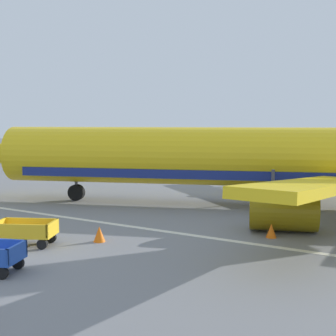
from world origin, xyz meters
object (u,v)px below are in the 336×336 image
baggage_cart_second_in_row (25,232)px  traffic_cone_near_plane (271,231)px  traffic_cone_mid_apron (99,234)px  airplane (249,158)px

baggage_cart_second_in_row → traffic_cone_near_plane: size_ratio=5.48×
baggage_cart_second_in_row → traffic_cone_mid_apron: baggage_cart_second_in_row is taller
baggage_cart_second_in_row → traffic_cone_mid_apron: bearing=42.5°
airplane → baggage_cart_second_in_row: bearing=-108.5°
airplane → baggage_cart_second_in_row: airplane is taller
traffic_cone_near_plane → traffic_cone_mid_apron: 7.89m
traffic_cone_mid_apron → traffic_cone_near_plane: bearing=36.8°
baggage_cart_second_in_row → traffic_cone_near_plane: (8.66, 6.87, -0.28)m
airplane → traffic_cone_mid_apron: 12.35m
baggage_cart_second_in_row → traffic_cone_mid_apron: size_ratio=5.02×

